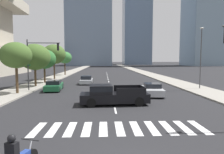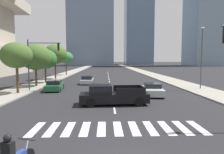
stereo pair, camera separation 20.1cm
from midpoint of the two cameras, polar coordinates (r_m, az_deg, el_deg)
sidewalk_east at (r=37.71m, az=16.57°, el=-0.96°), size 4.00×260.00×0.15m
sidewalk_west at (r=37.25m, az=-18.00°, el=-1.07°), size 4.00×260.00×0.15m
crosswalk_near at (r=11.40m, az=2.20°, el=-14.39°), size 9.45×2.39×0.01m
lane_divider_center at (r=38.93m, az=-0.71°, el=-0.69°), size 0.14×50.00×0.01m
pickup_truck at (r=17.00m, az=-0.10°, el=-5.13°), size 5.84×2.40×1.67m
sedan_green_0 at (r=25.89m, az=-15.85°, el=-2.37°), size 2.14×4.59×1.28m
sedan_silver_1 at (r=31.92m, az=-6.90°, el=-0.90°), size 1.84×4.34×1.27m
sedan_silver_2 at (r=21.87m, az=11.74°, el=-3.59°), size 2.19×4.45×1.26m
traffic_signal_far at (r=25.59m, az=-19.63°, el=5.69°), size 4.17×0.28×6.05m
street_lamp_east at (r=27.77m, az=24.38°, el=6.15°), size 0.50×0.24×7.70m
street_tree_nearest at (r=24.10m, az=-25.37°, el=5.59°), size 3.32×3.32×5.55m
street_tree_second at (r=29.63m, az=-20.78°, el=5.33°), size 4.23×4.23×5.83m
street_tree_third at (r=33.81m, az=-18.36°, el=4.86°), size 3.67×3.67×5.33m
street_tree_fourth at (r=39.95m, az=-15.80°, el=6.25°), size 4.39×4.39×6.59m
street_tree_fifth at (r=50.30m, az=-12.87°, el=5.41°), size 3.39×3.39×5.67m
office_tower_left_skyline at (r=144.99m, az=-5.93°, el=18.87°), size 29.97×25.38×85.29m
office_tower_center_skyline at (r=178.04m, az=7.56°, el=18.17°), size 22.11×23.28×99.23m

